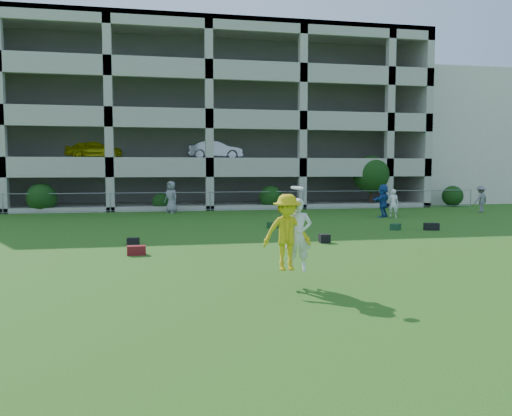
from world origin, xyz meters
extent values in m
plane|color=#235114|center=(0.00, 0.00, 0.00)|extent=(100.00, 100.00, 0.00)
cube|color=beige|center=(23.00, 28.00, 5.00)|extent=(16.00, 14.00, 10.00)
imported|color=gray|center=(-2.41, 17.95, 0.94)|extent=(1.07, 1.07, 1.88)
imported|color=#1F4892|center=(8.78, 13.12, 0.89)|extent=(1.59, 1.48, 1.78)
imported|color=white|center=(9.17, 12.73, 0.77)|extent=(0.67, 0.61, 1.53)
imported|color=slate|center=(15.89, 14.88, 0.80)|extent=(1.17, 0.92, 1.60)
cube|color=#601310|center=(-3.75, 3.37, 0.14)|extent=(0.57, 0.34, 0.28)
cube|color=black|center=(-3.96, 5.59, 0.11)|extent=(0.43, 0.29, 0.22)
cube|color=#12321A|center=(6.84, 7.72, 0.13)|extent=(0.60, 0.61, 0.26)
cube|color=black|center=(2.65, 4.71, 0.15)|extent=(0.36, 0.36, 0.30)
cube|color=black|center=(8.29, 7.33, 0.15)|extent=(0.65, 0.42, 0.30)
cube|color=#133517|center=(1.82, 9.33, 0.12)|extent=(0.53, 0.35, 0.25)
imported|color=gold|center=(-0.30, -1.51, 1.22)|extent=(1.10, 0.66, 1.66)
imported|color=white|center=(-0.02, -1.39, 1.14)|extent=(0.66, 0.51, 1.61)
cylinder|color=white|center=(-0.13, -1.67, 2.19)|extent=(0.27, 0.27, 0.08)
cube|color=#9E998C|center=(0.00, 32.75, 6.00)|extent=(30.00, 0.50, 12.00)
cube|color=#9E998C|center=(14.75, 26.00, 6.00)|extent=(0.50, 14.00, 12.00)
cube|color=#9E998C|center=(0.00, 26.00, 11.85)|extent=(30.00, 14.00, 0.30)
cube|color=#9E998C|center=(0.00, 26.00, 0.15)|extent=(30.00, 14.00, 0.30)
cube|color=#9E998C|center=(0.00, 26.00, 3.15)|extent=(30.00, 14.00, 0.30)
cube|color=#9E998C|center=(0.00, 26.00, 6.15)|extent=(30.00, 14.00, 0.30)
cube|color=#9E998C|center=(0.00, 26.00, 9.15)|extent=(30.00, 14.00, 0.30)
cube|color=#9E998C|center=(0.00, 19.15, 2.55)|extent=(30.00, 0.30, 0.90)
cube|color=#9E998C|center=(0.00, 19.15, 5.55)|extent=(30.00, 0.30, 0.90)
cube|color=#9E998C|center=(0.00, 19.15, 8.55)|extent=(30.00, 0.30, 0.90)
cube|color=#9E998C|center=(0.00, 19.15, 11.55)|extent=(30.00, 0.30, 0.90)
cube|color=#9E998C|center=(-12.00, 19.25, 6.00)|extent=(0.50, 0.50, 12.00)
cube|color=#9E998C|center=(-6.00, 19.25, 6.00)|extent=(0.50, 0.50, 12.00)
cube|color=#9E998C|center=(0.00, 19.25, 6.00)|extent=(0.50, 0.50, 12.00)
cube|color=#9E998C|center=(6.00, 19.25, 6.00)|extent=(0.50, 0.50, 12.00)
cube|color=#9E998C|center=(12.00, 19.25, 6.00)|extent=(0.50, 0.50, 12.00)
cube|color=#605E59|center=(0.00, 28.00, 6.00)|extent=(29.00, 9.00, 11.60)
imported|color=#FFFD0D|center=(-7.42, 24.00, 3.96)|extent=(3.93, 1.71, 1.32)
imported|color=silver|center=(0.85, 24.00, 3.96)|extent=(4.09, 1.67, 1.32)
cylinder|color=gray|center=(-12.00, 19.00, 0.60)|extent=(0.06, 0.06, 1.20)
cylinder|color=gray|center=(-6.00, 19.00, 0.60)|extent=(0.06, 0.06, 1.20)
cylinder|color=gray|center=(0.00, 19.00, 0.60)|extent=(0.06, 0.06, 1.20)
cylinder|color=gray|center=(6.00, 19.00, 0.60)|extent=(0.06, 0.06, 1.20)
cylinder|color=gray|center=(12.00, 19.00, 0.60)|extent=(0.06, 0.06, 1.20)
cylinder|color=gray|center=(18.00, 19.00, 0.60)|extent=(0.06, 0.06, 1.20)
cylinder|color=gray|center=(0.00, 19.00, 1.15)|extent=(36.00, 0.04, 0.04)
cylinder|color=gray|center=(0.00, 19.00, 0.08)|extent=(36.00, 0.04, 0.04)
sphere|color=#163D11|center=(-10.00, 19.60, 0.88)|extent=(1.76, 1.76, 1.76)
sphere|color=#163D11|center=(-3.00, 19.60, 0.55)|extent=(1.10, 1.10, 1.10)
sphere|color=#163D11|center=(4.00, 19.60, 0.77)|extent=(1.54, 1.54, 1.54)
cylinder|color=#382314|center=(11.00, 19.80, 0.98)|extent=(0.16, 0.16, 1.96)
sphere|color=#163D11|center=(11.00, 19.80, 2.24)|extent=(2.52, 2.52, 2.52)
sphere|color=#163D11|center=(17.00, 19.60, 0.72)|extent=(1.43, 1.43, 1.43)
camera|label=1|loc=(-2.98, -11.95, 2.59)|focal=35.00mm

